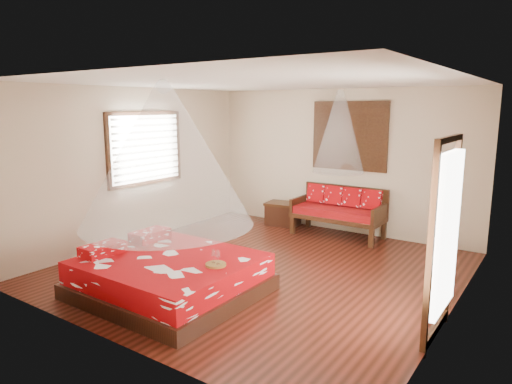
% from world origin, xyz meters
% --- Properties ---
extents(room, '(5.54, 5.54, 2.84)m').
position_xyz_m(room, '(0.00, 0.00, 1.40)').
color(room, black).
rests_on(room, ground).
extents(bed, '(2.20, 1.99, 0.65)m').
position_xyz_m(bed, '(-0.47, -1.49, 0.25)').
color(bed, black).
rests_on(bed, floor).
extents(daybed, '(1.72, 0.77, 0.94)m').
position_xyz_m(daybed, '(0.21, 2.38, 0.52)').
color(daybed, black).
rests_on(daybed, floor).
extents(storage_chest, '(0.76, 0.61, 0.48)m').
position_xyz_m(storage_chest, '(-1.10, 2.45, 0.24)').
color(storage_chest, black).
rests_on(storage_chest, floor).
extents(shutter_panel, '(1.52, 0.06, 1.32)m').
position_xyz_m(shutter_panel, '(0.21, 2.72, 1.90)').
color(shutter_panel, black).
rests_on(shutter_panel, wall_back).
extents(window_left, '(0.10, 1.74, 1.34)m').
position_xyz_m(window_left, '(-2.71, 0.20, 1.70)').
color(window_left, black).
rests_on(window_left, wall_left).
extents(glazed_door, '(0.08, 1.02, 2.16)m').
position_xyz_m(glazed_door, '(2.72, -0.60, 1.07)').
color(glazed_door, black).
rests_on(glazed_door, floor).
extents(wine_tray, '(0.26, 0.26, 0.21)m').
position_xyz_m(wine_tray, '(0.25, -1.38, 0.56)').
color(wine_tray, brown).
rests_on(wine_tray, bed).
extents(mosquito_net_main, '(2.21, 2.21, 1.80)m').
position_xyz_m(mosquito_net_main, '(-0.45, -1.49, 1.85)').
color(mosquito_net_main, white).
rests_on(mosquito_net_main, ceiling).
extents(mosquito_net_daybed, '(0.95, 0.95, 1.50)m').
position_xyz_m(mosquito_net_daybed, '(0.21, 2.25, 2.00)').
color(mosquito_net_daybed, white).
rests_on(mosquito_net_daybed, ceiling).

